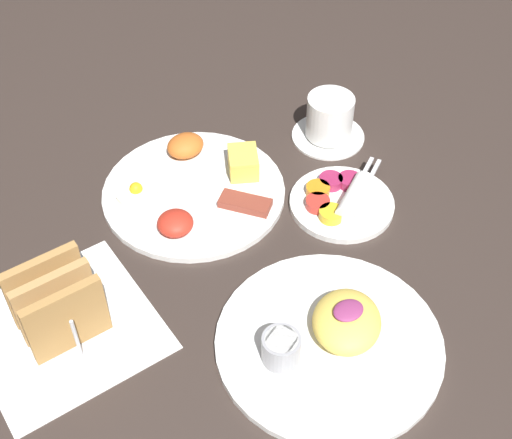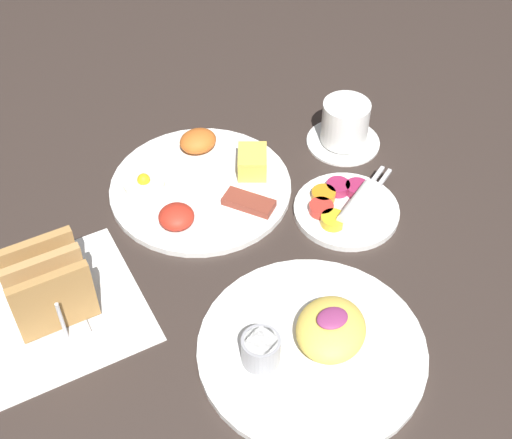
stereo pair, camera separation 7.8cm
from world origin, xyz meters
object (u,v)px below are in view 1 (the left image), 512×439
plate_condiments (342,200)px  plate_foreground (330,337)px  coffee_cup (329,120)px  plate_breakfast (195,188)px  toast_rack (57,305)px

plate_condiments → plate_foreground: bearing=-132.9°
plate_condiments → coffee_cup: 0.16m
plate_breakfast → coffee_cup: size_ratio=2.31×
toast_rack → coffee_cup: 0.53m
plate_foreground → plate_condiments: bearing=47.1°
coffee_cup → plate_condiments: bearing=-121.4°
plate_condiments → plate_foreground: size_ratio=0.60×
plate_condiments → toast_rack: bearing=176.5°
plate_condiments → plate_foreground: 0.25m
plate_breakfast → plate_condiments: (0.17, -0.15, 0.00)m
plate_condiments → coffee_cup: coffee_cup is taller
toast_rack → plate_foreground: bearing=-38.3°
plate_foreground → toast_rack: (-0.27, 0.21, 0.04)m
plate_breakfast → coffee_cup: (0.25, -0.01, 0.03)m
plate_foreground → coffee_cup: coffee_cup is taller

